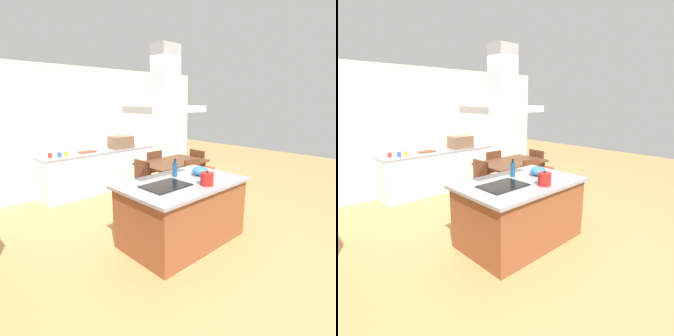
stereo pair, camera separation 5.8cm
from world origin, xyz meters
TOP-DOWN VIEW (x-y plane):
  - ground at (0.00, 1.50)m, footprint 16.00×16.00m
  - wall_back at (0.00, 3.25)m, footprint 7.20×0.10m
  - kitchen_island at (0.00, 0.00)m, footprint 1.75×1.13m
  - cooktop at (-0.32, 0.00)m, footprint 0.60×0.44m
  - tea_kettle at (0.10, -0.34)m, footprint 0.23×0.18m
  - olive_oil_bottle at (0.10, 0.25)m, footprint 0.07×0.07m
  - mixing_bowl at (0.42, 0.04)m, footprint 0.24×0.24m
  - back_counter at (0.36, 2.88)m, footprint 2.61×0.62m
  - countertop_microwave at (0.94, 2.88)m, footprint 0.50×0.38m
  - coffee_mug_red at (-0.71, 2.92)m, footprint 0.08×0.08m
  - coffee_mug_blue at (-0.55, 2.85)m, footprint 0.08×0.08m
  - coffee_mug_yellow at (-0.41, 2.84)m, footprint 0.08×0.08m
  - cutting_board at (0.09, 2.93)m, footprint 0.34×0.24m
  - dining_table at (1.26, 1.48)m, footprint 1.40×0.90m
  - chair_at_left_end at (0.34, 1.48)m, footprint 0.42×0.42m
  - chair_at_right_end at (2.17, 1.48)m, footprint 0.42×0.42m
  - chair_facing_back_wall at (1.26, 2.15)m, footprint 0.42×0.42m
  - chair_facing_island at (1.26, 0.82)m, footprint 0.42×0.42m
  - range_hood at (-0.32, 0.00)m, footprint 0.90×0.55m

SIDE VIEW (x-z plane):
  - ground at x=0.00m, z-range 0.00..0.00m
  - back_counter at x=0.36m, z-range 0.00..0.90m
  - kitchen_island at x=0.00m, z-range 0.00..0.90m
  - chair_at_left_end at x=0.34m, z-range 0.06..0.95m
  - chair_at_right_end at x=2.17m, z-range 0.06..0.95m
  - chair_facing_back_wall at x=1.26m, z-range 0.06..0.95m
  - chair_facing_island at x=1.26m, z-range 0.06..0.95m
  - dining_table at x=1.26m, z-range 0.29..1.04m
  - cooktop at x=-0.32m, z-range 0.90..0.91m
  - cutting_board at x=0.09m, z-range 0.90..0.92m
  - coffee_mug_red at x=-0.71m, z-range 0.90..0.99m
  - coffee_mug_blue at x=-0.55m, z-range 0.90..0.99m
  - coffee_mug_yellow at x=-0.41m, z-range 0.90..0.99m
  - mixing_bowl at x=0.42m, z-range 0.90..1.03m
  - tea_kettle at x=0.10m, z-range 0.89..1.09m
  - olive_oil_bottle at x=0.10m, z-range 0.88..1.14m
  - countertop_microwave at x=0.94m, z-range 0.90..1.18m
  - wall_back at x=0.00m, z-range 0.00..2.70m
  - range_hood at x=-0.32m, z-range 1.71..2.49m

